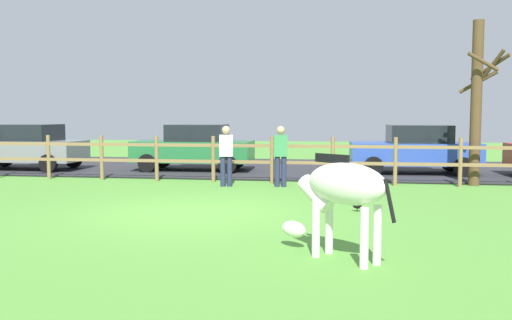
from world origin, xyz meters
name	(u,v)px	position (x,y,z in m)	size (l,w,h in m)	color
ground_plane	(194,213)	(0.00, 0.00, 0.00)	(60.00, 60.00, 0.00)	#549338
parking_asphalt	(262,168)	(0.00, 9.30, 0.03)	(28.00, 7.40, 0.05)	#2D2D33
paddock_fence	(213,156)	(-0.79, 5.00, 0.75)	(20.52, 0.11, 1.33)	olive
bare_tree	(477,100)	(6.48, 5.41, 2.34)	(1.23, 1.36, 4.48)	#513A23
zebra	(341,191)	(2.87, -3.09, 0.93)	(1.62, 1.37, 1.41)	white
crow_on_grass	(358,205)	(3.20, 0.68, 0.13)	(0.21, 0.10, 0.20)	black
parked_car_blue	(415,149)	(5.17, 7.87, 0.84)	(4.08, 2.04, 1.56)	#2D4CAD
parked_car_green	(194,147)	(-2.12, 7.78, 0.84)	(4.03, 1.93, 1.56)	#236B38
parked_car_grey	(26,147)	(-7.96, 7.17, 0.84)	(4.01, 1.90, 1.56)	slate
visitor_left_of_tree	(281,153)	(1.23, 4.28, 0.91)	(0.39, 0.27, 1.64)	#232847
visitor_right_of_tree	(226,153)	(-0.23, 4.13, 0.91)	(0.40, 0.29, 1.64)	#232847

